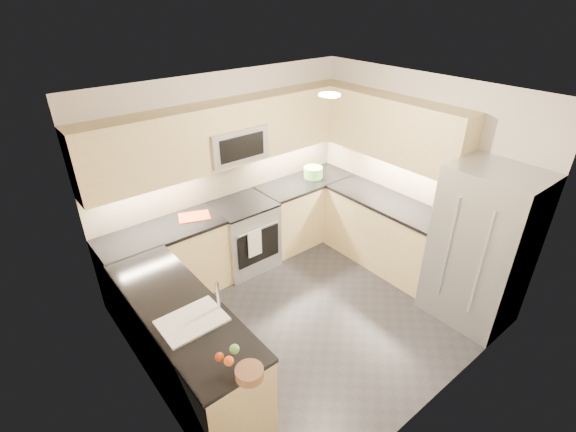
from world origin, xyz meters
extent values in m
cube|color=#252429|center=(0.00, 0.00, 0.00)|extent=(3.60, 3.20, 0.00)
cube|color=beige|center=(0.00, 0.00, 2.50)|extent=(3.60, 3.20, 0.02)
cube|color=beige|center=(0.00, 1.60, 1.25)|extent=(3.60, 0.02, 2.50)
cube|color=beige|center=(0.00, -1.60, 1.25)|extent=(3.60, 0.02, 2.50)
cube|color=beige|center=(-1.80, 0.00, 1.25)|extent=(0.02, 3.20, 2.50)
cube|color=beige|center=(1.80, 0.00, 1.25)|extent=(0.02, 3.20, 2.50)
cube|color=#DCC384|center=(-1.09, 1.30, 0.45)|extent=(1.42, 0.60, 0.90)
cube|color=#DCC384|center=(1.09, 1.30, 0.45)|extent=(1.42, 0.60, 0.90)
cube|color=#DCC384|center=(1.50, 0.15, 0.45)|extent=(0.60, 1.70, 0.90)
cube|color=#DCC384|center=(-1.50, 0.00, 0.45)|extent=(0.60, 2.00, 0.90)
cube|color=black|center=(-1.09, 1.30, 0.92)|extent=(1.42, 0.63, 0.04)
cube|color=black|center=(1.09, 1.30, 0.92)|extent=(1.42, 0.63, 0.04)
cube|color=black|center=(1.50, 0.15, 0.92)|extent=(0.63, 1.70, 0.04)
cube|color=black|center=(-1.50, 0.00, 0.92)|extent=(0.63, 2.00, 0.04)
cube|color=#DCC384|center=(0.00, 1.43, 1.83)|extent=(3.60, 0.35, 0.75)
cube|color=#DCC384|center=(1.62, 0.28, 1.83)|extent=(0.35, 1.95, 0.75)
cube|color=tan|center=(0.00, 1.60, 1.20)|extent=(3.60, 0.01, 0.51)
cube|color=tan|center=(1.80, 0.45, 1.20)|extent=(0.01, 2.30, 0.51)
cube|color=#ACAEB4|center=(0.00, 1.28, 0.46)|extent=(0.76, 0.65, 0.91)
cube|color=black|center=(0.00, 1.28, 0.92)|extent=(0.76, 0.65, 0.03)
cube|color=black|center=(0.00, 0.95, 0.45)|extent=(0.62, 0.02, 0.45)
cylinder|color=#B2B5BA|center=(0.00, 0.93, 0.72)|extent=(0.60, 0.02, 0.02)
cube|color=#9A9DA2|center=(0.00, 1.40, 1.70)|extent=(0.76, 0.40, 0.40)
cube|color=black|center=(0.00, 1.20, 1.70)|extent=(0.60, 0.01, 0.28)
cube|color=#9DA0A4|center=(1.45, -1.15, 0.90)|extent=(0.70, 0.90, 1.80)
cylinder|color=#B2B5BA|center=(1.08, -1.33, 0.95)|extent=(0.02, 0.02, 1.20)
cylinder|color=#B2B5BA|center=(1.08, -0.97, 0.95)|extent=(0.02, 0.02, 1.20)
cube|color=white|center=(-1.50, -0.25, 0.88)|extent=(0.52, 0.38, 0.16)
cylinder|color=silver|center=(-1.24, -0.25, 1.08)|extent=(0.03, 0.03, 0.28)
cylinder|color=#6EBE51|center=(1.24, 1.30, 1.02)|extent=(0.28, 0.28, 0.16)
cube|color=red|center=(-0.64, 1.33, 0.95)|extent=(0.43, 0.36, 0.01)
cylinder|color=#956645|center=(-1.44, -1.00, 0.98)|extent=(0.22, 0.22, 0.07)
sphere|color=#AC3813|center=(-1.57, -0.81, 1.05)|extent=(0.07, 0.07, 0.07)
sphere|color=#66C755|center=(-1.44, -0.81, 1.05)|extent=(0.07, 0.07, 0.07)
cube|color=white|center=(-0.08, 0.91, 0.55)|extent=(0.19, 0.02, 0.36)
sphere|color=#FC5D1C|center=(-1.53, -0.88, 1.05)|extent=(0.07, 0.07, 0.07)
camera|label=1|loc=(-2.50, -2.74, 3.36)|focal=26.00mm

